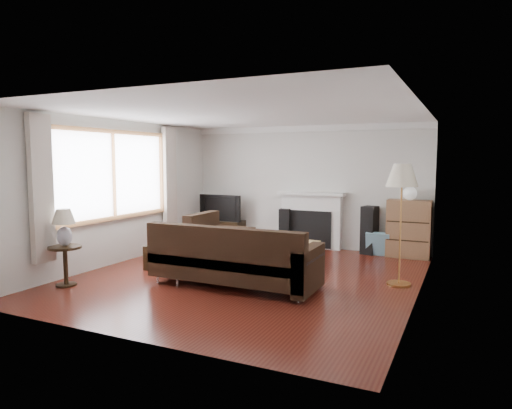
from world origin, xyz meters
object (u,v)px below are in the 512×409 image
at_px(coffee_table, 285,253).
at_px(tv_stand, 223,231).
at_px(sectional_sofa, 235,257).
at_px(side_table, 66,266).
at_px(bookshelf, 409,229).
at_px(floor_lamp, 401,225).

bearing_deg(coffee_table, tv_stand, 147.07).
distance_m(sectional_sofa, side_table, 2.44).
relative_size(bookshelf, side_table, 1.85).
relative_size(floor_lamp, side_table, 3.04).
distance_m(bookshelf, side_table, 5.90).
xyz_separation_m(bookshelf, floor_lamp, (0.12, -2.03, 0.34)).
relative_size(coffee_table, floor_lamp, 0.62).
relative_size(sectional_sofa, side_table, 4.51).
distance_m(tv_stand, side_table, 4.08).
bearing_deg(side_table, tv_stand, 85.75).
relative_size(tv_stand, bookshelf, 0.89).
xyz_separation_m(bookshelf, side_table, (-4.23, -4.10, -0.25)).
xyz_separation_m(tv_stand, sectional_sofa, (1.90, -3.04, 0.18)).
bearing_deg(tv_stand, bookshelf, 0.44).
distance_m(sectional_sofa, coffee_table, 1.54).
distance_m(coffee_table, side_table, 3.49).
bearing_deg(bookshelf, sectional_sofa, -123.39).
relative_size(bookshelf, coffee_table, 0.98).
bearing_deg(side_table, sectional_sofa, 25.08).
distance_m(tv_stand, sectional_sofa, 3.59).
height_order(tv_stand, side_table, side_table).
distance_m(floor_lamp, side_table, 4.85).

